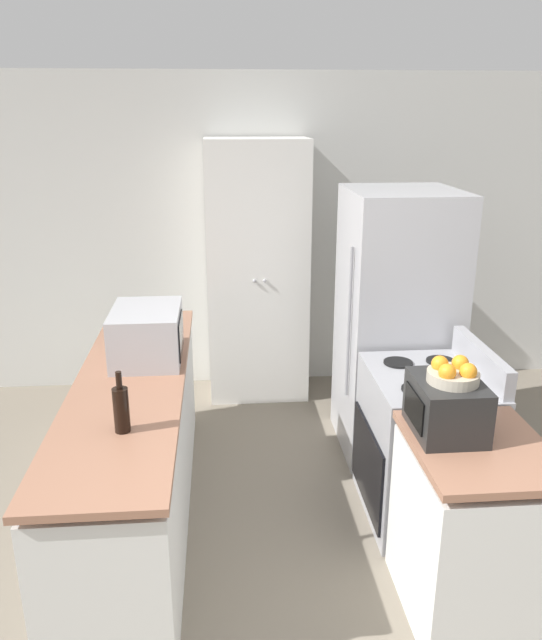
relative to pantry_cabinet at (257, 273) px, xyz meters
name	(u,v)px	position (x,y,z in m)	size (l,w,h in m)	color
wall_back	(256,235)	(0.01, 0.29, 0.25)	(7.00, 0.06, 2.60)	silver
counter_left	(136,452)	(-0.81, -1.69, -0.62)	(0.60, 2.44, 0.89)	silver
counter_right	(471,532)	(0.83, -2.55, -0.62)	(0.60, 0.72, 0.89)	silver
pantry_cabinet	(257,273)	(0.00, 0.00, 0.00)	(0.80, 0.51, 2.10)	white
stove	(424,444)	(0.85, -1.78, -0.60)	(0.66, 0.77, 1.05)	#9E9EA3
refrigerator	(396,324)	(0.89, -0.96, -0.14)	(0.74, 0.79, 1.82)	#B7B7BC
microwave	(147,334)	(-0.74, -1.40, -0.01)	(0.40, 0.53, 0.31)	#B2B2B7
wine_bottle	(121,409)	(-0.77, -2.29, -0.04)	(0.07, 0.07, 0.30)	black
toaster_oven	(446,407)	(0.71, -2.42, -0.03)	(0.30, 0.37, 0.26)	black
fruit_bowl	(453,373)	(0.72, -2.43, 0.14)	(0.23, 0.23, 0.11)	#B2A893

